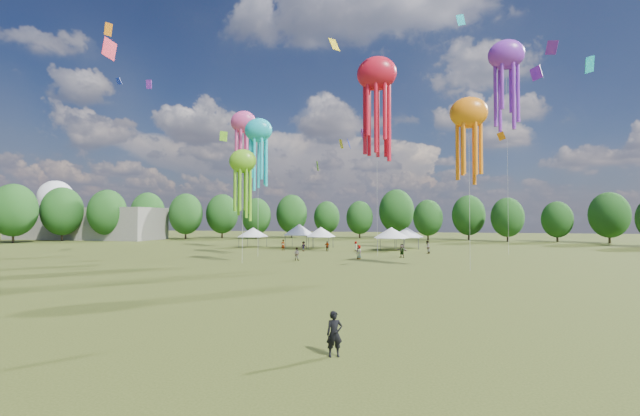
# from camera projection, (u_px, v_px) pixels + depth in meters

# --- Properties ---
(ground) EXTENTS (300.00, 300.00, 0.00)m
(ground) POSITION_uv_depth(u_px,v_px,m) (153.00, 334.00, 18.29)
(ground) COLOR #384416
(ground) RESTS_ON ground
(observer_main) EXTENTS (0.72, 0.61, 1.68)m
(observer_main) POSITION_uv_depth(u_px,v_px,m) (334.00, 334.00, 15.36)
(observer_main) COLOR black
(observer_main) RESTS_ON ground
(spectator_near) EXTENTS (0.90, 0.77, 1.61)m
(spectator_near) POSITION_uv_depth(u_px,v_px,m) (297.00, 254.00, 51.08)
(spectator_near) COLOR gray
(spectator_near) RESTS_ON ground
(spectators_far) EXTENTS (23.47, 13.96, 1.91)m
(spectators_far) POSITION_uv_depth(u_px,v_px,m) (363.00, 248.00, 60.55)
(spectators_far) COLOR gray
(spectators_far) RESTS_ON ground
(festival_tents) EXTENTS (32.90, 11.33, 4.28)m
(festival_tents) POSITION_uv_depth(u_px,v_px,m) (334.00, 232.00, 71.96)
(festival_tents) COLOR #47474C
(festival_tents) RESTS_ON ground
(show_kites) EXTENTS (46.46, 24.30, 31.50)m
(show_kites) POSITION_uv_depth(u_px,v_px,m) (370.00, 109.00, 58.20)
(show_kites) COLOR #19C3D4
(show_kites) RESTS_ON ground
(small_kites) EXTENTS (70.42, 55.06, 39.43)m
(small_kites) POSITION_uv_depth(u_px,v_px,m) (334.00, 47.00, 58.35)
(small_kites) COLOR #19C3D4
(small_kites) RESTS_ON ground
(treeline) EXTENTS (201.57, 95.24, 13.43)m
(treeline) POSITION_uv_depth(u_px,v_px,m) (339.00, 212.00, 80.07)
(treeline) COLOR #38281C
(treeline) RESTS_ON ground
(hangar) EXTENTS (40.00, 12.00, 8.00)m
(hangar) POSITION_uv_depth(u_px,v_px,m) (86.00, 224.00, 105.51)
(hangar) COLOR gray
(hangar) RESTS_ON ground
(radome) EXTENTS (9.00, 9.00, 16.00)m
(radome) POSITION_uv_depth(u_px,v_px,m) (56.00, 202.00, 115.33)
(radome) COLOR white
(radome) RESTS_ON ground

